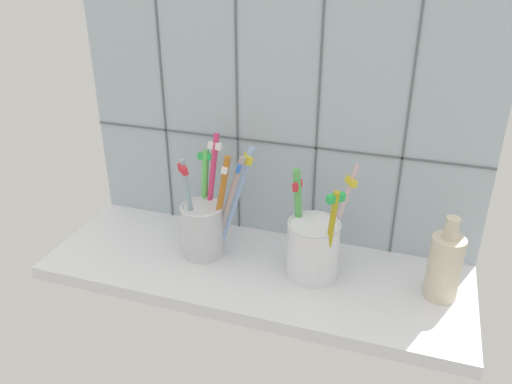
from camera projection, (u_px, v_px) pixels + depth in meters
The scene contains 5 objects.
counter_slab at pixel (254, 272), 78.89cm from camera, with size 64.00×22.00×2.00cm, color silver.
tile_wall_back at pixel (278, 114), 79.65cm from camera, with size 64.00×2.20×45.00cm.
toothbrush_cup_left at pixel (206, 223), 79.80cm from camera, with size 10.74×9.23×18.41cm.
toothbrush_cup_right at pixel (313, 246), 74.86cm from camera, with size 9.18×9.15×16.65cm.
ceramic_vase at pixel (445, 266), 69.96cm from camera, with size 4.50×4.50×12.37cm.
Camera 1 is at (21.28, -61.91, 46.70)cm, focal length 36.26 mm.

